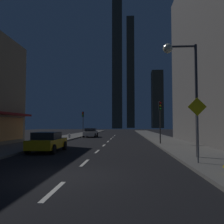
{
  "coord_description": "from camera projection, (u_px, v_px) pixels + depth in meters",
  "views": [
    {
      "loc": [
        2.16,
        -8.95,
        1.97
      ],
      "look_at": [
        0.0,
        26.49,
        3.94
      ],
      "focal_mm": 37.57,
      "sensor_mm": 36.0,
      "label": 1
    }
  ],
  "objects": [
    {
      "name": "skyscraper_distant_tall",
      "position": [
        117.0,
        61.0,
        132.74
      ],
      "size": [
        5.52,
        6.73,
        76.53
      ],
      "primitive_type": "cube",
      "color": "#38352A",
      "rests_on": "ground"
    },
    {
      "name": "skyscraper_distant_mid",
      "position": [
        130.0,
        72.0,
        163.18
      ],
      "size": [
        5.32,
        7.84,
        77.33
      ],
      "primitive_type": "cube",
      "color": "#363329",
      "rests_on": "ground"
    },
    {
      "name": "car_parked_far",
      "position": [
        91.0,
        133.0,
        37.87
      ],
      "size": [
        1.98,
        4.24,
        1.45
      ],
      "color": "silver",
      "rests_on": "ground"
    },
    {
      "name": "sidewalk_left",
      "position": [
        74.0,
        136.0,
        41.26
      ],
      "size": [
        4.0,
        76.0,
        0.15
      ],
      "primitive_type": "cube",
      "color": "#605E59",
      "rests_on": "ground"
    },
    {
      "name": "fire_hydrant_far_left",
      "position": [
        69.0,
        136.0,
        33.13
      ],
      "size": [
        0.42,
        0.3,
        0.65
      ],
      "color": "#B2B2B2",
      "rests_on": "sidewalk_left"
    },
    {
      "name": "pedestrian_crossing_sign",
      "position": [
        197.0,
        124.0,
        11.33
      ],
      "size": [
        0.91,
        0.08,
        3.15
      ],
      "color": "slate",
      "rests_on": "sidewalk_right"
    },
    {
      "name": "skyscraper_distant_slender",
      "position": [
        191.0,
        63.0,
        128.3
      ],
      "size": [
        6.97,
        7.15,
        71.47
      ],
      "primitive_type": "cube",
      "color": "brown",
      "rests_on": "ground"
    },
    {
      "name": "skyscraper_distant_short",
      "position": [
        157.0,
        99.0,
        150.31
      ],
      "size": [
        7.08,
        7.79,
        36.78
      ],
      "primitive_type": "cube",
      "color": "#3B382C",
      "rests_on": "ground"
    },
    {
      "name": "car_parked_near",
      "position": [
        47.0,
        142.0,
        17.11
      ],
      "size": [
        1.98,
        4.24,
        1.45
      ],
      "color": "gold",
      "rests_on": "ground"
    },
    {
      "name": "lane_marking_center",
      "position": [
        106.0,
        143.0,
        25.09
      ],
      "size": [
        0.16,
        38.6,
        0.01
      ],
      "color": "silver",
      "rests_on": "ground"
    },
    {
      "name": "traffic_light_far_left",
      "position": [
        83.0,
        118.0,
        41.45
      ],
      "size": [
        0.32,
        0.48,
        4.2
      ],
      "color": "#2D2D2D",
      "rests_on": "sidewalk_left"
    },
    {
      "name": "street_lamp_right",
      "position": [
        182.0,
        72.0,
        13.58
      ],
      "size": [
        1.96,
        0.56,
        6.58
      ],
      "color": "#38383D",
      "rests_on": "sidewalk_right"
    },
    {
      "name": "ground_plane",
      "position": [
        114.0,
        137.0,
        40.83
      ],
      "size": [
        78.0,
        136.0,
        0.1
      ],
      "primitive_type": "cube",
      "color": "black"
    },
    {
      "name": "traffic_light_near_right",
      "position": [
        160.0,
        113.0,
        23.04
      ],
      "size": [
        0.32,
        0.48,
        4.2
      ],
      "color": "#2D2D2D",
      "rests_on": "sidewalk_right"
    },
    {
      "name": "sidewalk_right",
      "position": [
        154.0,
        136.0,
        40.41
      ],
      "size": [
        4.0,
        76.0,
        0.15
      ],
      "primitive_type": "cube",
      "color": "#605E59",
      "rests_on": "ground"
    }
  ]
}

